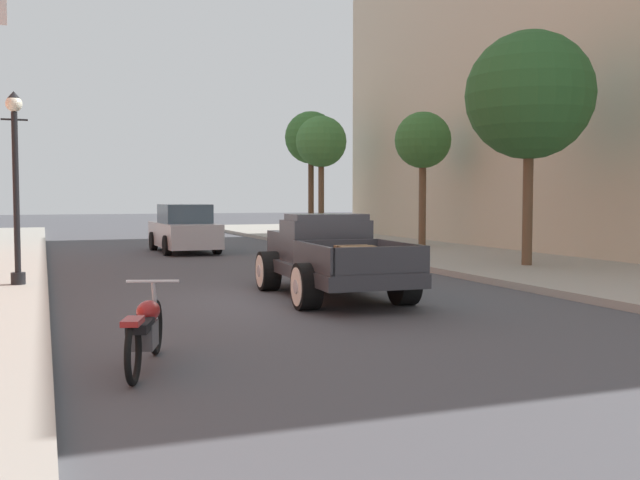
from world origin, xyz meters
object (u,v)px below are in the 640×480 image
object	(u,v)px
car_background_silver	(184,230)
street_tree_nearest	(529,96)
motorcycle_parked	(145,329)
street_tree_farthest	(311,139)
street_tree_third	(321,143)
street_tree_second	(423,142)
hotrod_truck_gunmetal	(327,257)
street_lamp_near	(16,173)

from	to	relation	value
car_background_silver	street_tree_nearest	bearing A→B (deg)	-52.77
car_background_silver	street_tree_nearest	world-z (taller)	street_tree_nearest
motorcycle_parked	street_tree_nearest	distance (m)	13.59
car_background_silver	street_tree_farthest	world-z (taller)	street_tree_farthest
motorcycle_parked	street_tree_third	distance (m)	24.88
street_tree_nearest	street_tree_farthest	size ratio (longest dim) A/B	1.06
street_tree_nearest	street_tree_third	xyz separation A→B (m)	(-0.06, 14.74, -0.17)
street_tree_second	street_tree_third	world-z (taller)	street_tree_third
hotrod_truck_gunmetal	street_tree_second	xyz separation A→B (m)	(7.61, 10.07, 3.12)
street_tree_nearest	street_tree_third	size ratio (longest dim) A/B	1.12
hotrod_truck_gunmetal	car_background_silver	world-z (taller)	car_background_silver
hotrod_truck_gunmetal	street_tree_farthest	bearing A→B (deg)	70.80
motorcycle_parked	street_tree_nearest	size ratio (longest dim) A/B	0.34
car_background_silver	hotrod_truck_gunmetal	bearing A→B (deg)	-87.16
hotrod_truck_gunmetal	street_tree_farthest	xyz separation A→B (m)	(6.44, 18.49, 3.82)
street_tree_second	hotrod_truck_gunmetal	bearing A→B (deg)	-127.08
hotrod_truck_gunmetal	street_tree_second	bearing A→B (deg)	52.92
street_tree_third	street_tree_farthest	size ratio (longest dim) A/B	0.94
car_background_silver	street_tree_third	size ratio (longest dim) A/B	0.81
hotrod_truck_gunmetal	street_tree_farthest	size ratio (longest dim) A/B	0.88
motorcycle_parked	street_tree_second	xyz separation A→B (m)	(11.68, 14.95, 3.43)
hotrod_truck_gunmetal	street_tree_farthest	world-z (taller)	street_tree_farthest
motorcycle_parked	street_tree_second	bearing A→B (deg)	51.98
street_tree_nearest	street_tree_second	size ratio (longest dim) A/B	1.25
street_tree_second	car_background_silver	bearing A→B (deg)	166.87
hotrod_truck_gunmetal	street_tree_third	xyz separation A→B (m)	(6.49, 17.32, 3.55)
street_tree_nearest	street_tree_second	xyz separation A→B (m)	(1.06, 7.49, -0.60)
hotrod_truck_gunmetal	street_lamp_near	size ratio (longest dim) A/B	1.30
street_tree_second	street_tree_farthest	size ratio (longest dim) A/B	0.84
street_lamp_near	street_tree_nearest	bearing A→B (deg)	-0.68
street_lamp_near	street_tree_nearest	world-z (taller)	street_tree_nearest
street_tree_second	street_tree_third	distance (m)	7.35
motorcycle_parked	street_tree_nearest	xyz separation A→B (m)	(10.63, 7.45, 4.04)
car_background_silver	street_tree_second	bearing A→B (deg)	-13.13
motorcycle_parked	car_background_silver	distance (m)	17.22
car_background_silver	street_tree_nearest	xyz separation A→B (m)	(7.15, -9.40, 3.71)
motorcycle_parked	street_tree_third	bearing A→B (deg)	64.54
street_tree_third	street_tree_second	bearing A→B (deg)	-81.25
motorcycle_parked	street_tree_nearest	world-z (taller)	street_tree_nearest
street_tree_nearest	street_tree_second	distance (m)	7.59
hotrod_truck_gunmetal	street_tree_third	distance (m)	18.83
street_tree_second	street_tree_farthest	world-z (taller)	street_tree_farthest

